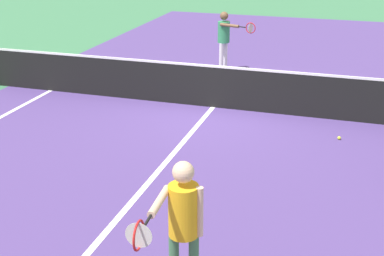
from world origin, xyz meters
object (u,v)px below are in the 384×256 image
(net, at_px, (213,86))
(tennis_ball_near_net, at_px, (339,138))
(player_near, at_px, (182,218))
(player_far, at_px, (225,35))

(net, xyz_separation_m, tennis_ball_near_net, (2.79, -1.09, -0.46))
(net, distance_m, tennis_ball_near_net, 3.03)
(player_near, height_order, player_far, player_near)
(net, height_order, player_far, player_far)
(player_far, bearing_deg, net, -80.01)
(net, relative_size, player_far, 6.96)
(player_near, height_order, tennis_ball_near_net, player_near)
(player_far, xyz_separation_m, tennis_ball_near_net, (3.32, -4.10, -0.97))
(tennis_ball_near_net, bearing_deg, player_far, 128.95)
(net, height_order, tennis_ball_near_net, net)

